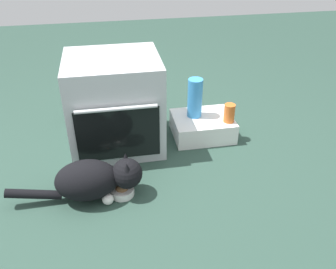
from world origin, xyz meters
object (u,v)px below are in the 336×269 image
Objects in this scene: oven at (115,103)px; food_bowl at (122,191)px; water_bottle at (195,98)px; pantry_cabinet at (202,126)px; cat at (95,179)px; sauce_jar at (229,113)px.

food_bowl is at bearing -91.22° from oven.
oven is 2.24× the size of water_bottle.
cat is at bearing -144.63° from pantry_cabinet.
pantry_cabinet is 3.04× the size of food_bowl.
oven is 4.52× the size of food_bowl.
cat is at bearing -140.75° from water_bottle.
food_bowl is 0.18× the size of cat.
sauce_jar is (0.84, 0.49, 0.20)m from food_bowl.
pantry_cabinet is 1.50× the size of water_bottle.
oven reaches higher than food_bowl.
oven is 0.64m from cat.
sauce_jar is (0.82, -0.09, -0.11)m from oven.
water_bottle reaches higher than food_bowl.
sauce_jar reaches higher than pantry_cabinet.
oven reaches higher than sauce_jar.
oven reaches higher than cat.
pantry_cabinet is at bearing 41.26° from food_bowl.
cat reaches higher than pantry_cabinet.
sauce_jar is 0.47× the size of water_bottle.
food_bowl is at bearing -149.64° from sauce_jar.
oven is 0.70m from pantry_cabinet.
oven is 0.66m from food_bowl.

